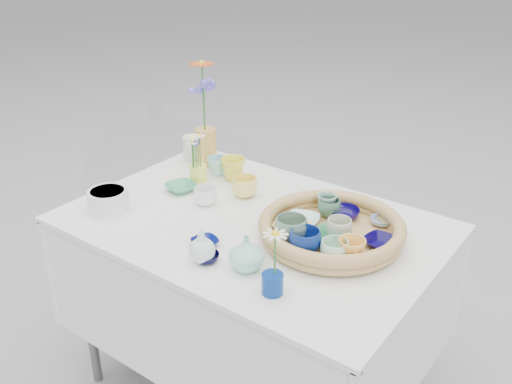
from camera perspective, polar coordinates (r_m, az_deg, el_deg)
The scene contains 32 objects.
wicker_tray at distance 1.85m, azimuth 7.55°, elevation -3.77°, with size 0.47×0.47×0.08m, color #A0703D, non-canonical shape.
tray_ceramic_0 at distance 1.97m, azimuth 8.83°, elevation -2.13°, with size 0.10×0.10×0.03m, color #0D0447.
tray_ceramic_1 at distance 1.83m, azimuth 12.36°, elevation -4.95°, with size 0.10×0.10×0.03m, color #06003A.
tray_ceramic_2 at distance 1.72m, azimuth 9.53°, elevation -5.81°, with size 0.08×0.08×0.08m, color #FFB34B.
tray_ceramic_3 at distance 1.82m, azimuth 7.46°, elevation -4.58°, with size 0.13×0.13×0.03m, color #368456.
tray_ceramic_4 at distance 1.80m, azimuth 3.54°, elevation -3.80°, with size 0.11×0.11×0.08m, color slate.
tray_ceramic_5 at distance 1.91m, azimuth 4.64°, elevation -2.87°, with size 0.11×0.11×0.03m, color silver.
tray_ceramic_6 at distance 1.99m, azimuth 7.09°, elevation -1.12°, with size 0.07×0.07×0.06m, color #A7C5B7.
tray_ceramic_7 at distance 1.84m, azimuth 8.32°, elevation -3.63°, with size 0.08×0.08×0.07m, color beige.
tray_ceramic_8 at distance 1.95m, azimuth 12.44°, elevation -2.86°, with size 0.08×0.08×0.02m, color #85A0CA.
tray_ceramic_9 at distance 1.74m, azimuth 4.91°, elevation -4.97°, with size 0.10×0.10×0.08m, color navy.
tray_ceramic_10 at distance 1.87m, azimuth 3.61°, elevation -3.57°, with size 0.12×0.12×0.03m, color #F8C96D.
tray_ceramic_11 at distance 1.72m, azimuth 7.86°, elevation -5.88°, with size 0.09×0.09×0.07m, color #B0E6D0.
tray_ceramic_12 at distance 1.97m, azimuth 7.30°, elevation -1.56°, with size 0.08×0.08×0.06m, color #426D55.
loose_ceramic_0 at distance 2.26m, azimuth -2.28°, elevation 2.32°, with size 0.10×0.10×0.09m, color yellow.
loose_ceramic_1 at distance 2.13m, azimuth -1.16°, elevation 0.52°, with size 0.10×0.10×0.08m, color #FFE366.
loose_ceramic_2 at distance 2.20m, azimuth -7.51°, elevation 0.46°, with size 0.11×0.11×0.03m, color #409E6E.
loose_ceramic_3 at distance 2.08m, azimuth -5.08°, elevation -0.39°, with size 0.08×0.08×0.07m, color white.
loose_ceramic_4 at distance 1.83m, azimuth -5.13°, elevation -5.02°, with size 0.08×0.08×0.02m, color #040E56.
loose_ceramic_5 at distance 2.31m, azimuth -3.93°, elevation 2.62°, with size 0.08×0.08×0.08m, color #90CAC5.
loose_ceramic_6 at distance 1.75m, azimuth -4.97°, elevation -6.54°, with size 0.08×0.08×0.02m, color black.
fluted_bowl at distance 2.10m, azimuth -14.55°, elevation -0.79°, with size 0.14×0.14×0.08m, color silver, non-canonical shape.
bud_vase_paleblue at distance 1.72m, azimuth -5.44°, elevation -5.23°, with size 0.08×0.08×0.12m, color silver, non-canonical shape.
bud_vase_seafoam at distance 1.69m, azimuth -0.95°, elevation -6.11°, with size 0.11×0.11×0.11m, color #8FD8C3.
bud_vase_cobalt at distance 1.60m, azimuth 1.66°, elevation -9.15°, with size 0.06×0.06×0.06m, color navy.
single_daisy at distance 1.55m, azimuth 1.91°, elevation -6.25°, with size 0.08×0.08×0.14m, color white, non-canonical shape.
tall_vase_yellow at distance 2.39m, azimuth -4.98°, elevation 4.48°, with size 0.09×0.09×0.16m, color gold.
gerbera at distance 2.32m, azimuth -5.30°, elevation 9.43°, with size 0.11×0.11×0.29m, color #E4531B, non-canonical shape.
hydrangea at distance 2.33m, azimuth -5.19°, elevation 8.34°, with size 0.07×0.07×0.25m, color #5854C3, non-canonical shape.
white_pitcher at distance 2.46m, azimuth -6.41°, elevation 4.36°, with size 0.11×0.08×0.11m, color silver, non-canonical shape.
daisy_cup at distance 2.25m, azimuth -5.80°, elevation 1.81°, with size 0.07×0.07×0.07m, color #F3F756.
daisy_posy at distance 2.20m, azimuth -6.18°, elevation 4.23°, with size 0.08×0.08×0.14m, color white, non-canonical shape.
Camera 1 is at (1.03, -1.38, 1.71)m, focal length 40.00 mm.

